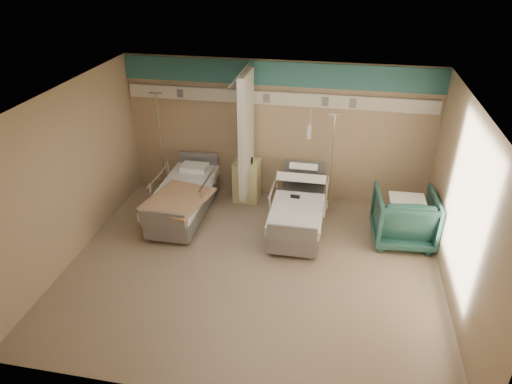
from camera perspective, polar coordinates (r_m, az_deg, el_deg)
ground at (r=7.59m, az=-0.43°, el=-9.36°), size 6.00×5.00×0.00m
room_walls at (r=6.82m, az=-0.33°, el=4.35°), size 6.04×5.04×2.82m
bed_right at (r=8.40m, az=5.31°, el=-2.69°), size 1.00×2.16×0.63m
bed_left at (r=8.82m, az=-9.04°, el=-1.26°), size 1.00×2.16×0.63m
bedside_cabinet at (r=9.26m, az=-1.15°, el=1.46°), size 0.50×0.48×0.85m
visitor_armchair at (r=8.36m, az=18.00°, el=-3.02°), size 1.08×1.11×0.95m
waffle_blanket at (r=8.12m, az=18.62°, el=0.01°), size 0.61×0.54×0.07m
iv_stand_right at (r=9.13m, az=9.06°, el=0.43°), size 0.35×0.35×1.95m
iv_stand_left at (r=9.82m, az=-11.42°, el=2.61°), size 0.38×0.38×2.13m
call_remote at (r=8.26m, az=4.92°, el=-0.56°), size 0.17×0.09×0.04m
tan_blanket at (r=8.26m, az=-9.75°, el=-0.89°), size 1.18×1.37×0.04m
toiletry_bag at (r=8.97m, az=-1.28°, el=3.98°), size 0.27×0.22×0.13m
white_cup at (r=9.15m, az=-1.95°, el=4.52°), size 0.12×0.12×0.14m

